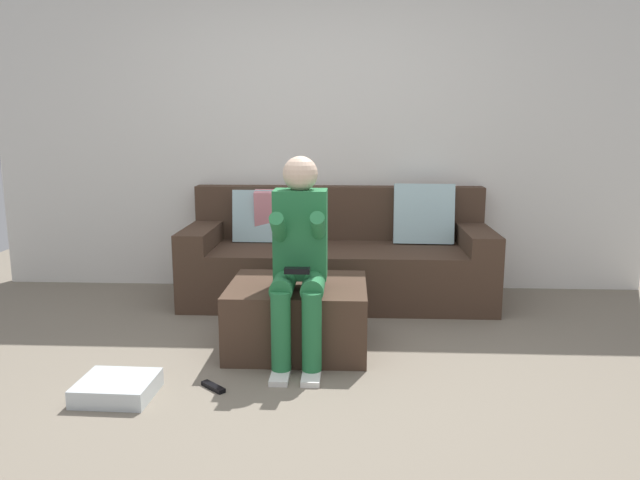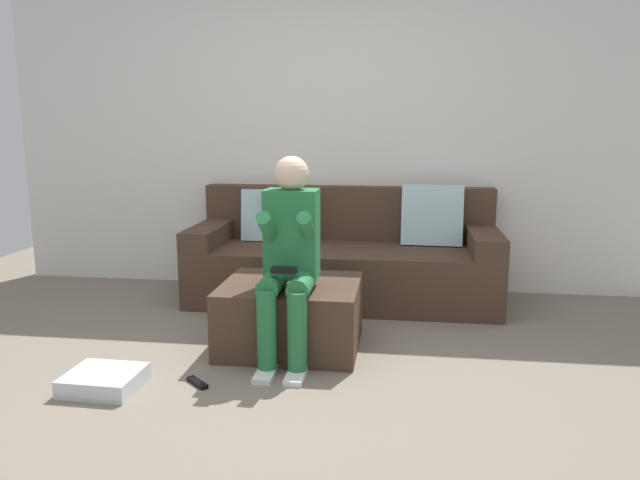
% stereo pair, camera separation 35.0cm
% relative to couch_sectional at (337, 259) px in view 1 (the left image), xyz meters
% --- Properties ---
extents(ground_plane, '(6.92, 6.92, 0.00)m').
position_rel_couch_sectional_xyz_m(ground_plane, '(-0.17, -1.75, -0.32)').
color(ground_plane, slate).
extents(wall_back, '(5.32, 0.10, 2.54)m').
position_rel_couch_sectional_xyz_m(wall_back, '(-0.17, 0.42, 0.96)').
color(wall_back, silver).
rests_on(wall_back, ground_plane).
extents(couch_sectional, '(2.32, 0.85, 0.90)m').
position_rel_couch_sectional_xyz_m(couch_sectional, '(0.00, 0.00, 0.00)').
color(couch_sectional, '#473326').
rests_on(couch_sectional, ground_plane).
extents(ottoman, '(0.82, 0.71, 0.40)m').
position_rel_couch_sectional_xyz_m(ottoman, '(-0.21, -1.08, -0.11)').
color(ottoman, '#473326').
rests_on(ottoman, ground_plane).
extents(person_seated, '(0.31, 0.60, 1.18)m').
position_rel_couch_sectional_xyz_m(person_seated, '(-0.19, -1.26, 0.33)').
color(person_seated, '#26723F').
rests_on(person_seated, ground_plane).
extents(storage_bin, '(0.38, 0.34, 0.09)m').
position_rel_couch_sectional_xyz_m(storage_bin, '(-1.07, -1.81, -0.27)').
color(storage_bin, silver).
rests_on(storage_bin, ground_plane).
extents(remote_near_ottoman, '(0.15, 0.14, 0.02)m').
position_rel_couch_sectional_xyz_m(remote_near_ottoman, '(-0.61, -1.70, -0.30)').
color(remote_near_ottoman, black).
rests_on(remote_near_ottoman, ground_plane).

